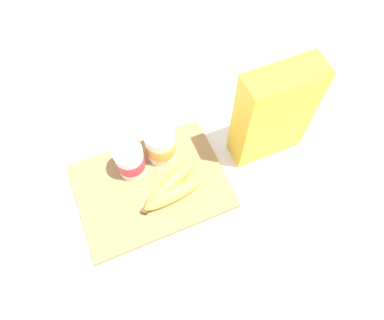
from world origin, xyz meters
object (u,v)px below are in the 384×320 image
Objects in this scene: cutting_board at (151,186)px; banana_bunch at (173,188)px; yogurt_cup_front at (130,161)px; cereal_box at (274,116)px; yogurt_cup_back at (160,144)px.

banana_bunch is (0.04, -0.04, 0.03)m from cutting_board.
cutting_board is 0.08m from yogurt_cup_front.
cereal_box is 1.57× the size of banana_bunch.
yogurt_cup_back is (-0.25, 0.07, -0.07)m from cereal_box.
cutting_board is at bearing 139.93° from banana_bunch.
banana_bunch is (-0.26, -0.03, -0.10)m from cereal_box.
cutting_board is 0.33m from cereal_box.
cereal_box reaches higher than yogurt_cup_back.
cutting_board is at bearing -127.99° from yogurt_cup_back.
yogurt_cup_back is at bearing 83.86° from banana_bunch.
banana_bunch reaches higher than cutting_board.
cereal_box is 0.27m from yogurt_cup_back.
cereal_box is at bearing -0.83° from cutting_board.
banana_bunch is (-0.01, -0.10, -0.03)m from yogurt_cup_back.
cereal_box is at bearing 6.84° from banana_bunch.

